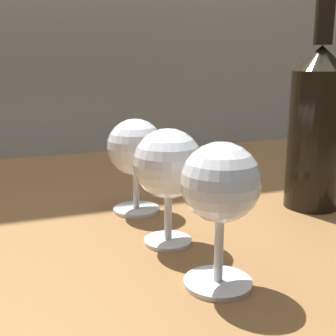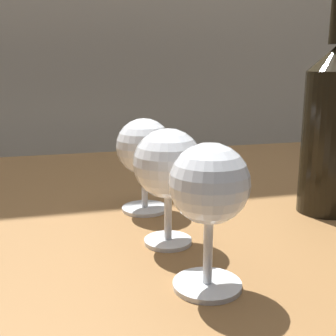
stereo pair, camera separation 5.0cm
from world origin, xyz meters
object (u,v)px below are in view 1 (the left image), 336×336
(wine_glass_amber, at_px, (221,186))
(wine_glass_merlot, at_px, (168,166))
(wine_glass_port, at_px, (135,150))
(wine_bottle, at_px, (316,124))

(wine_glass_amber, xyz_separation_m, wine_glass_merlot, (-0.01, 0.11, -0.00))
(wine_glass_merlot, distance_m, wine_glass_port, 0.12)
(wine_bottle, bearing_deg, wine_glass_amber, -145.35)
(wine_glass_amber, height_order, wine_glass_merlot, wine_glass_amber)
(wine_glass_amber, relative_size, wine_glass_port, 1.04)
(wine_glass_port, bearing_deg, wine_bottle, -15.89)
(wine_glass_port, bearing_deg, wine_glass_amber, -87.40)
(wine_glass_amber, bearing_deg, wine_glass_merlot, 94.63)
(wine_glass_amber, height_order, wine_bottle, wine_bottle)
(wine_glass_amber, distance_m, wine_bottle, 0.29)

